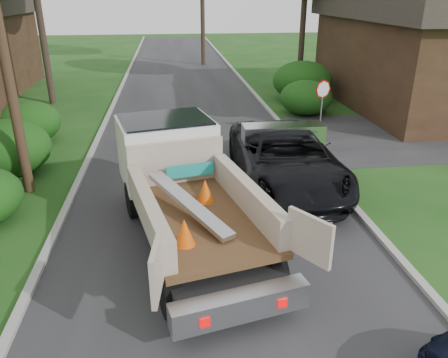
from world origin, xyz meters
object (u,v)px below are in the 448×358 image
stop_sign (322,97)px  black_pickup (285,158)px  flatbed_truck (178,176)px  house_right (437,46)px

stop_sign → black_pickup: size_ratio=0.38×
flatbed_truck → house_right: bearing=27.5°
stop_sign → flatbed_truck: bearing=-132.0°
flatbed_truck → black_pickup: (3.42, 2.27, -0.50)m
flatbed_truck → stop_sign: bearing=35.3°
stop_sign → flatbed_truck: (-6.08, -6.77, -0.36)m
house_right → flatbed_truck: (-13.88, -11.77, -1.74)m
stop_sign → flatbed_truck: size_ratio=0.34×
stop_sign → black_pickup: stop_sign is taller
stop_sign → flatbed_truck: 9.11m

